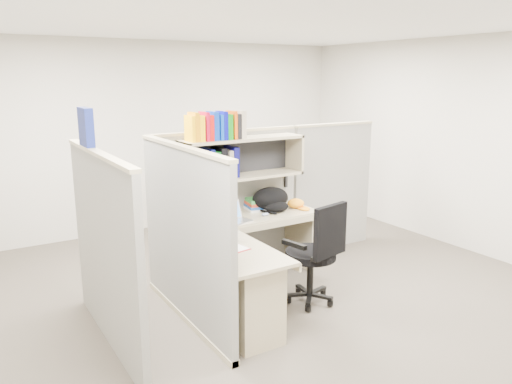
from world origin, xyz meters
TOP-DOWN VIEW (x-y plane):
  - ground at (0.00, 0.00)m, footprint 6.00×6.00m
  - room_shell at (0.00, 0.00)m, footprint 6.00×6.00m
  - cubicle at (-0.37, 0.45)m, footprint 3.79×1.84m
  - desk at (-0.41, -0.29)m, footprint 1.74×1.75m
  - laptop at (-0.16, 0.39)m, footprint 0.36×0.36m
  - backpack at (0.42, 0.58)m, footprint 0.46×0.36m
  - orange_cap at (0.71, 0.55)m, footprint 0.25×0.27m
  - snack_canister at (-0.48, -0.08)m, footprint 0.12×0.12m
  - tissue_box at (-0.73, -0.43)m, footprint 0.13×0.13m
  - mouse at (0.23, 0.45)m, footprint 0.10×0.07m
  - paper_cup at (0.02, 0.70)m, footprint 0.07×0.07m
  - book_stack at (0.27, 0.73)m, footprint 0.23×0.29m
  - loose_paper at (-0.57, -0.26)m, footprint 0.23×0.28m
  - task_chair at (0.30, -0.33)m, footprint 0.59×0.54m

SIDE VIEW (x-z plane):
  - ground at x=0.00m, z-range 0.00..0.00m
  - task_chair at x=0.30m, z-range -0.15..0.89m
  - desk at x=-0.41m, z-range 0.07..0.80m
  - loose_paper at x=-0.57m, z-range 0.73..0.73m
  - mouse at x=0.23m, z-range 0.73..0.76m
  - paper_cup at x=0.02m, z-range 0.73..0.83m
  - orange_cap at x=0.71m, z-range 0.73..0.83m
  - snack_canister at x=-0.48m, z-range 0.73..0.85m
  - book_stack at x=0.27m, z-range 0.73..0.85m
  - tissue_box at x=-0.73m, z-range 0.73..0.92m
  - laptop at x=-0.16m, z-range 0.73..0.94m
  - backpack at x=0.42m, z-range 0.73..0.99m
  - cubicle at x=-0.37m, z-range -0.07..1.88m
  - room_shell at x=0.00m, z-range -1.38..4.62m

